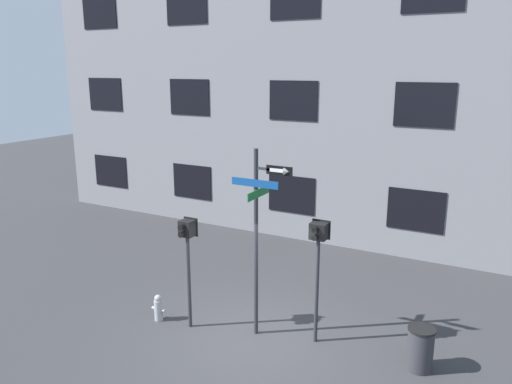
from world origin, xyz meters
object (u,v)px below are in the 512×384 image
Objects in this scene: street_sign_pole at (259,229)px; fire_hydrant at (158,308)px; trash_bin at (420,349)px; pedestrian_signal_left at (187,245)px; pedestrian_signal_right at (318,249)px.

street_sign_pole is 6.57× the size of fire_hydrant.
fire_hydrant is 0.72× the size of trash_bin.
street_sign_pole reaches higher than pedestrian_signal_left.
street_sign_pole reaches higher than fire_hydrant.
pedestrian_signal_left is 0.95× the size of pedestrian_signal_right.
fire_hydrant is 5.67m from trash_bin.
trash_bin is at bearing 8.58° from fire_hydrant.
trash_bin reaches higher than fire_hydrant.
trash_bin is at bearing 8.90° from pedestrian_signal_left.
pedestrian_signal_right is 4.00m from fire_hydrant.
fire_hydrant is (-2.30, -0.53, -2.10)m from street_sign_pole.
pedestrian_signal_right reaches higher than fire_hydrant.
street_sign_pole is 3.86m from trash_bin.
pedestrian_signal_right reaches higher than trash_bin.
pedestrian_signal_left is 2.79m from pedestrian_signal_right.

